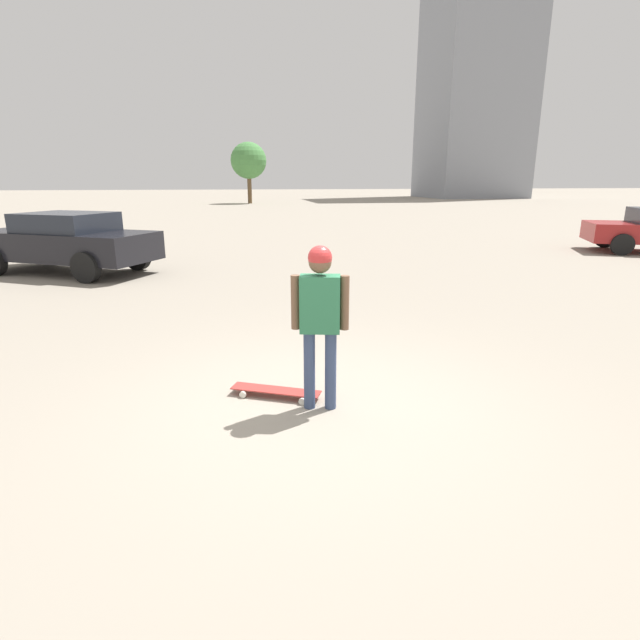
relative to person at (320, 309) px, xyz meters
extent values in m
plane|color=gray|center=(0.00, 0.00, -1.02)|extent=(220.00, 220.00, 0.00)
cylinder|color=#38476B|center=(-0.10, 0.02, -0.62)|extent=(0.11, 0.11, 0.80)
cylinder|color=#38476B|center=(0.10, -0.02, -0.62)|extent=(0.11, 0.11, 0.80)
cube|color=#2D724C|center=(0.00, 0.00, 0.05)|extent=(0.41, 0.28, 0.55)
cylinder|color=brown|center=(-0.23, 0.05, 0.06)|extent=(0.09, 0.09, 0.52)
cylinder|color=brown|center=(0.23, -0.05, 0.06)|extent=(0.09, 0.09, 0.52)
sphere|color=brown|center=(0.00, 0.00, 0.45)|extent=(0.22, 0.22, 0.22)
sphere|color=red|center=(0.00, 0.00, 0.49)|extent=(0.23, 0.23, 0.23)
cube|color=#A5332D|center=(-0.41, 0.33, -0.95)|extent=(0.94, 0.58, 0.01)
cylinder|color=silver|center=(-0.75, 0.37, -0.99)|extent=(0.08, 0.06, 0.07)
cylinder|color=silver|center=(-0.66, 0.57, -0.99)|extent=(0.08, 0.06, 0.07)
cylinder|color=silver|center=(-0.17, 0.10, -0.99)|extent=(0.08, 0.06, 0.07)
cylinder|color=silver|center=(-0.07, 0.30, -0.99)|extent=(0.08, 0.06, 0.07)
cube|color=black|center=(-4.70, 8.46, -0.35)|extent=(4.67, 3.63, 0.66)
cube|color=#1E232D|center=(-4.61, 8.40, 0.20)|extent=(2.48, 2.32, 0.44)
cylinder|color=black|center=(-5.47, 9.87, -0.68)|extent=(0.70, 0.51, 0.69)
cylinder|color=black|center=(-3.93, 7.04, -0.68)|extent=(0.70, 0.51, 0.69)
cylinder|color=black|center=(-3.10, 8.56, -0.68)|extent=(0.70, 0.51, 0.69)
cylinder|color=black|center=(10.76, 8.60, -0.70)|extent=(0.67, 0.45, 0.65)
cylinder|color=black|center=(11.52, 10.26, -0.70)|extent=(0.67, 0.45, 0.65)
cube|color=gray|center=(28.87, 55.59, 14.68)|extent=(10.85, 10.90, 31.40)
cylinder|color=brown|center=(1.31, 44.10, 0.33)|extent=(0.38, 0.38, 2.71)
sphere|color=#478442|center=(1.31, 44.10, 2.83)|extent=(3.28, 3.28, 3.28)
camera|label=1|loc=(-0.82, -4.50, 1.18)|focal=28.00mm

